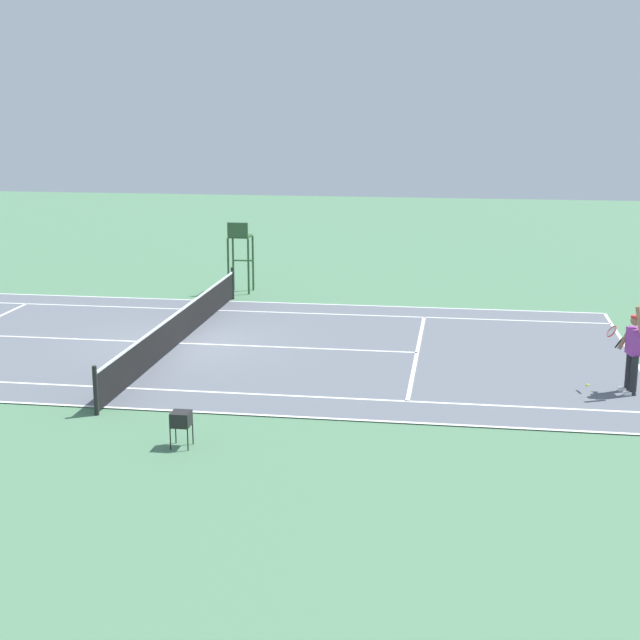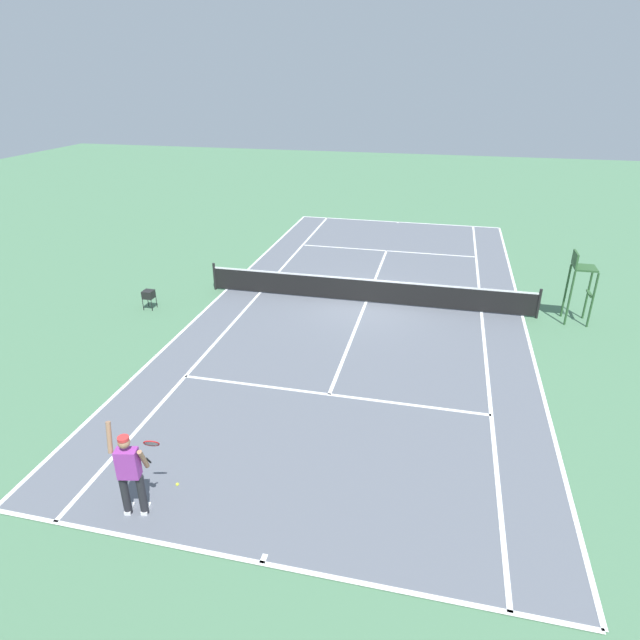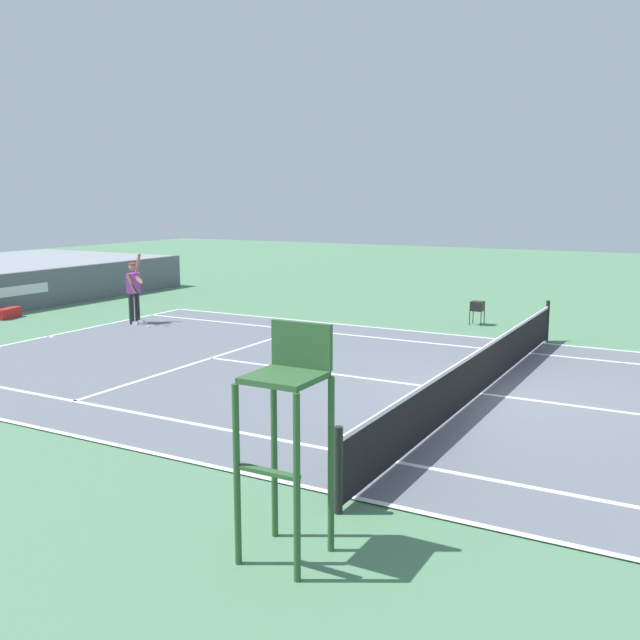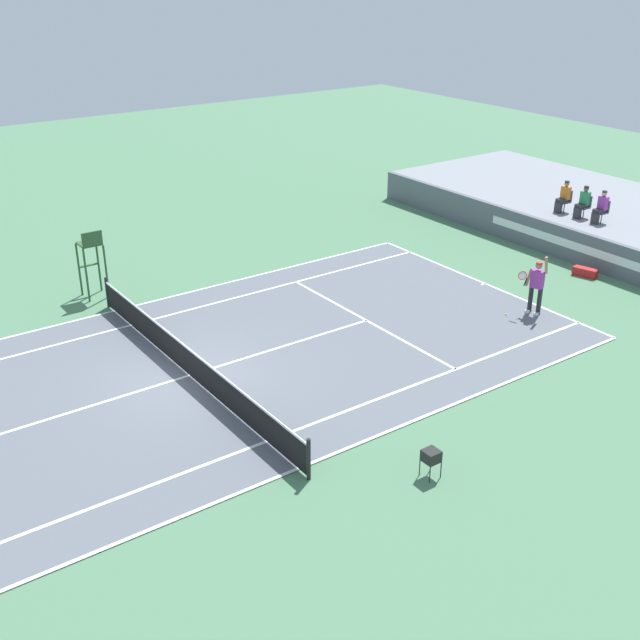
{
  "view_description": "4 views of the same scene",
  "coord_description": "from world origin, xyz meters",
  "px_view_note": "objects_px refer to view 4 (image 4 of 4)",
  "views": [
    {
      "loc": [
        23.75,
        7.47,
        6.46
      ],
      "look_at": [
        0.82,
        3.96,
        1.0
      ],
      "focal_mm": 52.74,
      "sensor_mm": 36.0,
      "label": 1
    },
    {
      "loc": [
        -2.5,
        18.15,
        7.76
      ],
      "look_at": [
        0.82,
        3.96,
        1.0
      ],
      "focal_mm": 30.19,
      "sensor_mm": 36.0,
      "label": 2
    },
    {
      "loc": [
        -13.07,
        -3.66,
        3.7
      ],
      "look_at": [
        0.82,
        3.96,
        1.0
      ],
      "focal_mm": 40.23,
      "sensor_mm": 36.0,
      "label": 3
    },
    {
      "loc": [
        18.17,
        -8.39,
        10.83
      ],
      "look_at": [
        0.82,
        3.96,
        1.0
      ],
      "focal_mm": 44.47,
      "sensor_mm": 36.0,
      "label": 4
    }
  ],
  "objects_px": {
    "spectator_seated_0": "(564,197)",
    "tennis_ball": "(506,314)",
    "spectator_seated_1": "(583,203)",
    "ball_hopper": "(431,455)",
    "umpire_chair": "(91,254)",
    "spectator_seated_2": "(601,208)",
    "equipment_bag": "(585,272)",
    "tennis_player": "(536,286)"
  },
  "relations": [
    {
      "from": "tennis_ball",
      "to": "tennis_player",
      "type": "bearing_deg",
      "value": 65.27
    },
    {
      "from": "spectator_seated_1",
      "to": "spectator_seated_2",
      "type": "bearing_deg",
      "value": 0.0
    },
    {
      "from": "spectator_seated_1",
      "to": "equipment_bag",
      "type": "xyz_separation_m",
      "value": [
        2.16,
        -2.3,
        -1.75
      ]
    },
    {
      "from": "spectator_seated_0",
      "to": "tennis_ball",
      "type": "relative_size",
      "value": 18.6
    },
    {
      "from": "spectator_seated_2",
      "to": "equipment_bag",
      "type": "distance_m",
      "value": 3.18
    },
    {
      "from": "spectator_seated_0",
      "to": "ball_hopper",
      "type": "distance_m",
      "value": 17.93
    },
    {
      "from": "tennis_ball",
      "to": "umpire_chair",
      "type": "height_order",
      "value": "umpire_chair"
    },
    {
      "from": "spectator_seated_0",
      "to": "spectator_seated_1",
      "type": "distance_m",
      "value": 0.95
    },
    {
      "from": "tennis_ball",
      "to": "umpire_chair",
      "type": "relative_size",
      "value": 0.03
    },
    {
      "from": "tennis_player",
      "to": "ball_hopper",
      "type": "height_order",
      "value": "tennis_player"
    },
    {
      "from": "spectator_seated_1",
      "to": "ball_hopper",
      "type": "relative_size",
      "value": 1.81
    },
    {
      "from": "spectator_seated_0",
      "to": "umpire_chair",
      "type": "relative_size",
      "value": 0.52
    },
    {
      "from": "umpire_chair",
      "to": "equipment_bag",
      "type": "distance_m",
      "value": 17.78
    },
    {
      "from": "ball_hopper",
      "to": "spectator_seated_1",
      "type": "bearing_deg",
      "value": 117.48
    },
    {
      "from": "umpire_chair",
      "to": "ball_hopper",
      "type": "bearing_deg",
      "value": 9.04
    },
    {
      "from": "spectator_seated_2",
      "to": "equipment_bag",
      "type": "height_order",
      "value": "spectator_seated_2"
    },
    {
      "from": "spectator_seated_2",
      "to": "tennis_ball",
      "type": "relative_size",
      "value": 18.6
    },
    {
      "from": "spectator_seated_2",
      "to": "equipment_bag",
      "type": "bearing_deg",
      "value": -60.27
    },
    {
      "from": "spectator_seated_1",
      "to": "tennis_ball",
      "type": "bearing_deg",
      "value": -68.42
    },
    {
      "from": "tennis_ball",
      "to": "ball_hopper",
      "type": "xyz_separation_m",
      "value": [
        5.14,
        -8.12,
        0.54
      ]
    },
    {
      "from": "spectator_seated_2",
      "to": "umpire_chair",
      "type": "height_order",
      "value": "spectator_seated_2"
    },
    {
      "from": "tennis_player",
      "to": "ball_hopper",
      "type": "distance_m",
      "value": 10.17
    },
    {
      "from": "spectator_seated_2",
      "to": "tennis_player",
      "type": "height_order",
      "value": "spectator_seated_2"
    },
    {
      "from": "tennis_ball",
      "to": "umpire_chair",
      "type": "distance_m",
      "value": 14.13
    },
    {
      "from": "tennis_ball",
      "to": "equipment_bag",
      "type": "bearing_deg",
      "value": 98.4
    },
    {
      "from": "spectator_seated_1",
      "to": "tennis_player",
      "type": "relative_size",
      "value": 0.61
    },
    {
      "from": "spectator_seated_1",
      "to": "tennis_ball",
      "type": "height_order",
      "value": "spectator_seated_1"
    },
    {
      "from": "ball_hopper",
      "to": "equipment_bag",
      "type": "bearing_deg",
      "value": 114.09
    },
    {
      "from": "equipment_bag",
      "to": "umpire_chair",
      "type": "bearing_deg",
      "value": -119.23
    },
    {
      "from": "umpire_chair",
      "to": "equipment_bag",
      "type": "relative_size",
      "value": 2.56
    },
    {
      "from": "equipment_bag",
      "to": "ball_hopper",
      "type": "xyz_separation_m",
      "value": [
        5.88,
        -13.16,
        0.41
      ]
    },
    {
      "from": "spectator_seated_0",
      "to": "ball_hopper",
      "type": "bearing_deg",
      "value": -59.83
    },
    {
      "from": "spectator_seated_0",
      "to": "umpire_chair",
      "type": "bearing_deg",
      "value": -107.34
    },
    {
      "from": "equipment_bag",
      "to": "ball_hopper",
      "type": "height_order",
      "value": "ball_hopper"
    },
    {
      "from": "tennis_player",
      "to": "ball_hopper",
      "type": "relative_size",
      "value": 2.98
    },
    {
      "from": "tennis_player",
      "to": "equipment_bag",
      "type": "relative_size",
      "value": 2.19
    },
    {
      "from": "ball_hopper",
      "to": "spectator_seated_0",
      "type": "bearing_deg",
      "value": 120.17
    },
    {
      "from": "tennis_ball",
      "to": "equipment_bag",
      "type": "distance_m",
      "value": 5.09
    },
    {
      "from": "spectator_seated_2",
      "to": "ball_hopper",
      "type": "bearing_deg",
      "value": -65.04
    },
    {
      "from": "ball_hopper",
      "to": "umpire_chair",
      "type": "bearing_deg",
      "value": -170.96
    },
    {
      "from": "spectator_seated_0",
      "to": "spectator_seated_2",
      "type": "xyz_separation_m",
      "value": [
        1.79,
        0.0,
        0.0
      ]
    },
    {
      "from": "equipment_bag",
      "to": "tennis_ball",
      "type": "bearing_deg",
      "value": -81.6
    }
  ]
}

